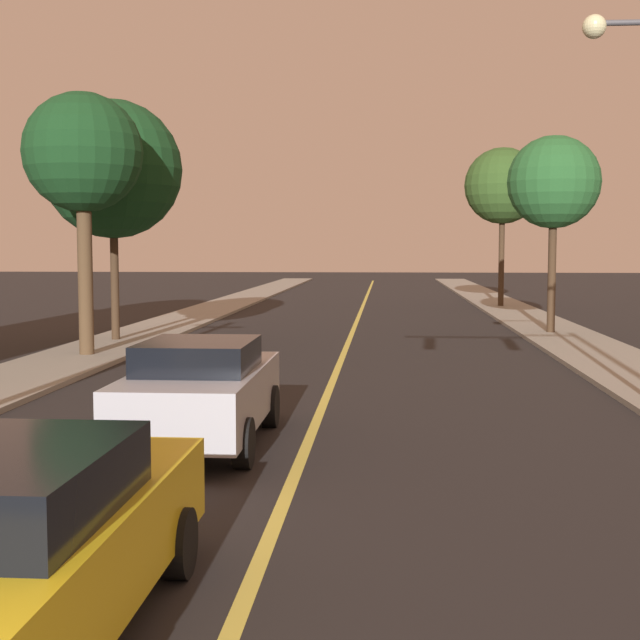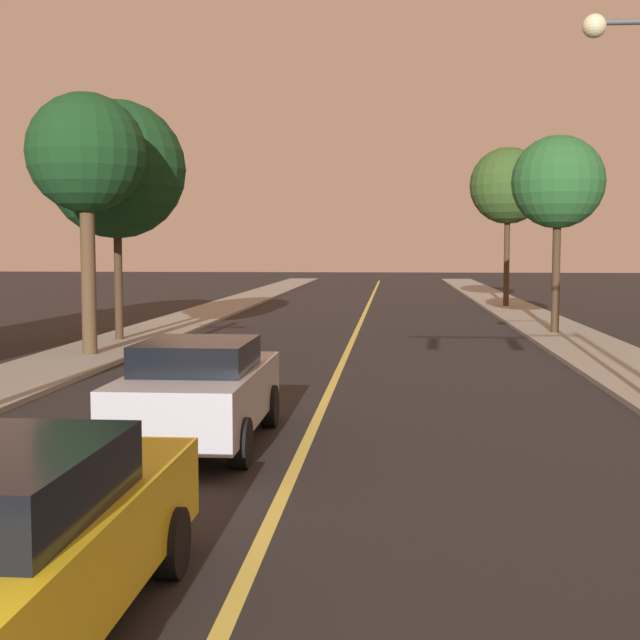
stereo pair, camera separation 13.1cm
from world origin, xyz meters
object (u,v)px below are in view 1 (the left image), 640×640
tree_left_near (83,155)px  tree_right_near (554,183)px  car_near_lane_second (201,390)px  car_near_lane_front (3,547)px  tree_right_far (503,186)px  tree_left_far (113,170)px

tree_left_near → tree_right_near: bearing=28.2°
car_near_lane_second → tree_right_near: tree_right_near is taller
tree_left_near → tree_right_near: tree_left_near is taller
car_near_lane_front → tree_right_near: 24.80m
tree_right_near → tree_right_far: tree_right_far is taller
car_near_lane_second → tree_left_near: tree_left_near is taller
car_near_lane_front → tree_right_near: (7.91, 23.14, 4.11)m
car_near_lane_front → tree_left_near: 17.52m
car_near_lane_front → tree_right_far: tree_right_far is taller
car_near_lane_second → tree_right_near: (7.91, 16.55, 4.08)m
tree_left_near → tree_left_far: 3.67m
tree_right_far → tree_left_near: bearing=-123.0°
tree_left_far → tree_right_far: 21.04m
tree_right_near → tree_right_far: 13.04m
car_near_lane_front → tree_left_near: tree_left_near is taller
tree_right_near → tree_right_far: bearing=89.8°
car_near_lane_front → tree_left_near: (-4.98, 16.22, 4.38)m
car_near_lane_front → tree_left_far: tree_left_far is taller
tree_left_near → car_near_lane_front: bearing=-72.9°
car_near_lane_second → car_near_lane_front: bearing=-90.0°
car_near_lane_second → tree_right_near: size_ratio=0.68×
tree_right_far → car_near_lane_second: bearing=-105.1°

